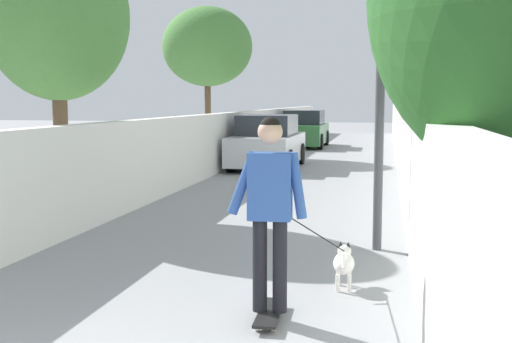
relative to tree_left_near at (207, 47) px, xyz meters
name	(u,v)px	position (x,y,z in m)	size (l,w,h in m)	color
ground_plane	(307,175)	(-5.00, -4.14, -3.80)	(80.00, 80.00, 0.00)	gray
wall_left	(194,149)	(-7.00, -1.64, -3.00)	(48.00, 0.30, 1.60)	silver
fence_right	(407,148)	(-7.00, -6.64, -2.91)	(48.00, 0.30, 1.78)	silver
tree_left_near	(207,47)	(0.00, 0.00, 0.00)	(3.14, 3.14, 5.19)	brown
tree_left_far	(57,18)	(-11.50, -0.59, -0.43)	(2.47, 2.47, 4.84)	brown
tree_right_distant	(444,37)	(-6.00, -7.44, -0.37)	(3.05, 3.05, 5.22)	brown
lamp_post	(381,44)	(-13.34, -6.09, -1.13)	(0.36, 0.36, 3.85)	#4C4C51
skateboard	(270,313)	(-16.32, -5.20, -3.74)	(0.81, 0.24, 0.08)	black
person_skateboarder	(270,199)	(-16.32, -5.20, -2.70)	(0.24, 0.71, 1.74)	black
dog	(344,262)	(-15.17, -5.78, -3.53)	(1.44, 0.71, 1.06)	white
car_near	(268,143)	(-3.48, -2.79, -3.09)	(4.03, 1.80, 1.54)	silver
car_far	(304,130)	(4.96, -2.79, -3.09)	(4.05, 1.80, 1.54)	#336B38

